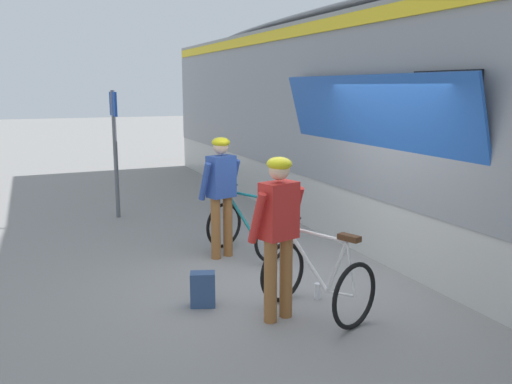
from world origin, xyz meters
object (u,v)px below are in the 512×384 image
Objects in this scene: cyclist_near_in_blue at (221,186)px; platform_sign_post at (114,132)px; cyclist_far_in_red at (279,224)px; bicycle_far_white at (317,279)px; water_bottle_near_the_bikes at (317,291)px; backpack_on_platform at (203,289)px; bicycle_near_teal at (247,228)px; train_car at (399,116)px.

platform_sign_post is at bearing 108.16° from cyclist_near_in_blue.
platform_sign_post is at bearing 99.10° from cyclist_far_in_red.
platform_sign_post is (-1.03, 3.13, 0.57)m from cyclist_near_in_blue.
water_bottle_near_the_bikes is at bearing 60.13° from bicycle_far_white.
platform_sign_post is (-1.32, 5.50, 1.22)m from bicycle_far_white.
cyclist_near_in_blue and cyclist_far_in_red have the same top height.
platform_sign_post is at bearing 103.47° from bicycle_far_white.
backpack_on_platform is 0.17× the size of platform_sign_post.
bicycle_near_teal reaches higher than water_bottle_near_the_bikes.
cyclist_far_in_red is at bearing -80.90° from platform_sign_post.
backpack_on_platform is at bearing 147.54° from bicycle_far_white.
cyclist_near_in_blue is (-3.46, -0.57, -0.91)m from train_car.
cyclist_near_in_blue is at bearing -71.84° from platform_sign_post.
platform_sign_post is (-1.42, 3.16, 1.22)m from bicycle_near_teal.
platform_sign_post reaches higher than backpack_on_platform.
cyclist_far_in_red is at bearing -93.83° from cyclist_near_in_blue.
train_car reaches higher than water_bottle_near_the_bikes.
bicycle_far_white is (-0.10, -2.34, 0.00)m from bicycle_near_teal.
bicycle_far_white is 0.54m from water_bottle_near_the_bikes.
cyclist_near_in_blue is 2.26m from water_bottle_near_the_bikes.
cyclist_far_in_red reaches higher than backpack_on_platform.
bicycle_far_white is 1.31m from backpack_on_platform.
bicycle_near_teal is 2.04m from backpack_on_platform.
bicycle_far_white is 0.52× the size of platform_sign_post.
train_car is at bearing 42.82° from bicycle_far_white.
bicycle_far_white reaches higher than water_bottle_near_the_bikes.
train_car reaches higher than cyclist_near_in_blue.
cyclist_far_in_red is at bearing -26.39° from backpack_on_platform.
bicycle_far_white is 6.64× the size of water_bottle_near_the_bikes.
bicycle_near_teal reaches higher than backpack_on_platform.
cyclist_near_in_blue is at bearing 96.96° from bicycle_far_white.
cyclist_near_in_blue is at bearing 176.10° from bicycle_near_teal.
backpack_on_platform is at bearing 135.08° from cyclist_far_in_red.
train_car is 14.01× the size of bicycle_near_teal.
bicycle_near_teal is at bearing -168.93° from train_car.
water_bottle_near_the_bikes is 0.08× the size of platform_sign_post.
water_bottle_near_the_bikes is at bearing 27.01° from cyclist_far_in_red.
cyclist_far_in_red is at bearing 173.69° from bicycle_far_white.
cyclist_near_in_blue is 0.73× the size of platform_sign_post.
backpack_on_platform is (-4.26, -2.25, -1.77)m from train_car.
bicycle_near_teal is at bearing -65.80° from platform_sign_post.
platform_sign_post reaches higher than bicycle_far_white.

